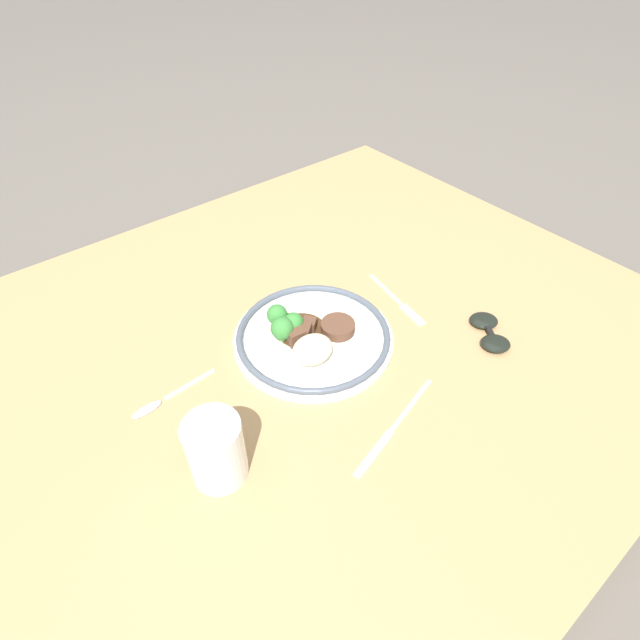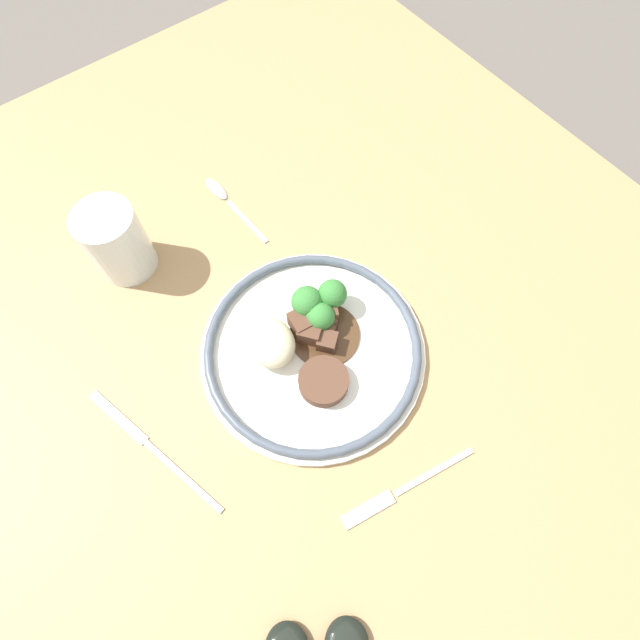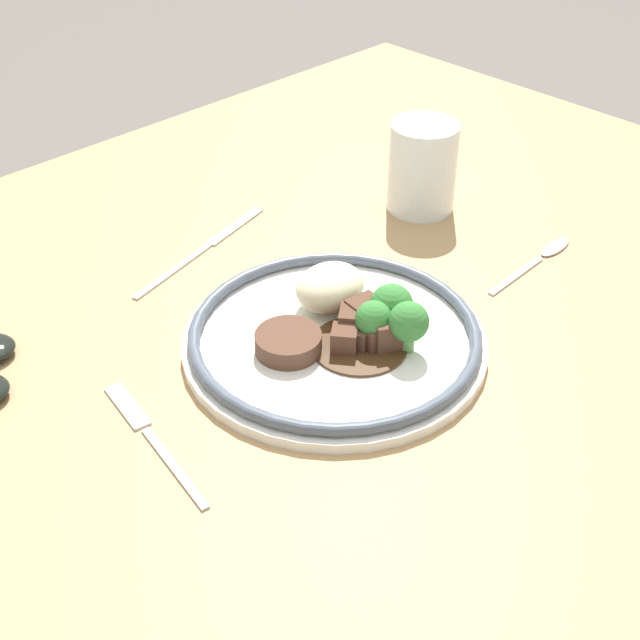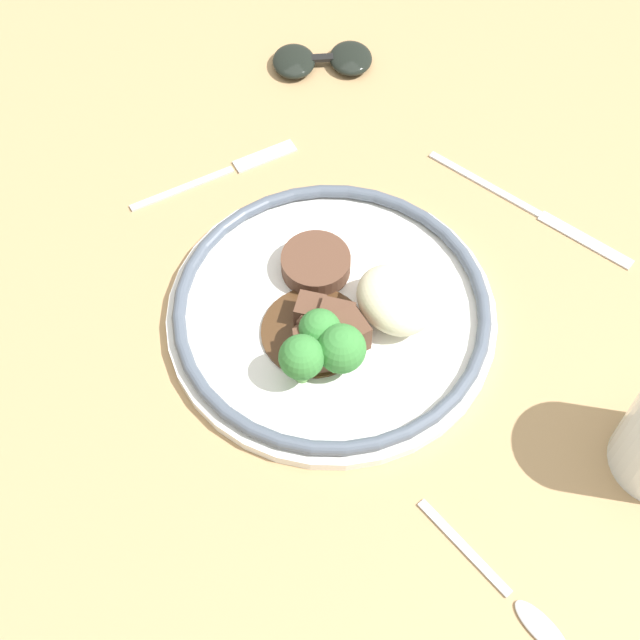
{
  "view_description": "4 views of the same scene",
  "coord_description": "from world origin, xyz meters",
  "views": [
    {
      "loc": [
        0.39,
        0.52,
        0.69
      ],
      "look_at": [
        -0.03,
        -0.0,
        0.07
      ],
      "focal_mm": 28.0,
      "sensor_mm": 36.0,
      "label": 1
    },
    {
      "loc": [
        -0.2,
        0.15,
        0.65
      ],
      "look_at": [
        0.01,
        -0.01,
        0.09
      ],
      "focal_mm": 28.0,
      "sensor_mm": 36.0,
      "label": 2
    },
    {
      "loc": [
        -0.49,
        -0.46,
        0.57
      ],
      "look_at": [
        -0.02,
        0.02,
        0.08
      ],
      "focal_mm": 50.0,
      "sensor_mm": 36.0,
      "label": 3
    },
    {
      "loc": [
        0.32,
        -0.26,
        0.71
      ],
      "look_at": [
        0.0,
        -0.01,
        0.08
      ],
      "focal_mm": 50.0,
      "sensor_mm": 36.0,
      "label": 4
    }
  ],
  "objects": [
    {
      "name": "plate",
      "position": [
        -0.0,
        0.01,
        0.06
      ],
      "size": [
        0.29,
        0.29,
        0.06
      ],
      "color": "white",
      "rests_on": "dining_table"
    },
    {
      "name": "juice_glass",
      "position": [
        0.26,
        0.13,
        0.09
      ],
      "size": [
        0.08,
        0.08,
        0.11
      ],
      "color": "yellow",
      "rests_on": "dining_table"
    },
    {
      "name": "knife",
      "position": [
        0.02,
        0.24,
        0.05
      ],
      "size": [
        0.22,
        0.06,
        0.0
      ],
      "rotation": [
        0.0,
        0.0,
        0.24
      ],
      "color": "silver",
      "rests_on": "dining_table"
    },
    {
      "name": "spoon",
      "position": [
        0.28,
        -0.04,
        0.05
      ],
      "size": [
        0.15,
        0.02,
        0.01
      ],
      "rotation": [
        0.0,
        0.0,
        0.04
      ],
      "color": "silver",
      "rests_on": "dining_table"
    },
    {
      "name": "fork",
      "position": [
        -0.2,
        0.04,
        0.05
      ],
      "size": [
        0.04,
        0.18,
        0.0
      ],
      "rotation": [
        0.0,
        0.0,
        1.4
      ],
      "color": "silver",
      "rests_on": "dining_table"
    },
    {
      "name": "dining_table",
      "position": [
        0.0,
        0.0,
        0.02
      ],
      "size": [
        1.34,
        1.11,
        0.05
      ],
      "color": "tan",
      "rests_on": "ground"
    },
    {
      "name": "ground_plane",
      "position": [
        0.0,
        0.0,
        0.0
      ],
      "size": [
        8.0,
        8.0,
        0.0
      ],
      "primitive_type": "plane",
      "color": "#5B5651"
    }
  ]
}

